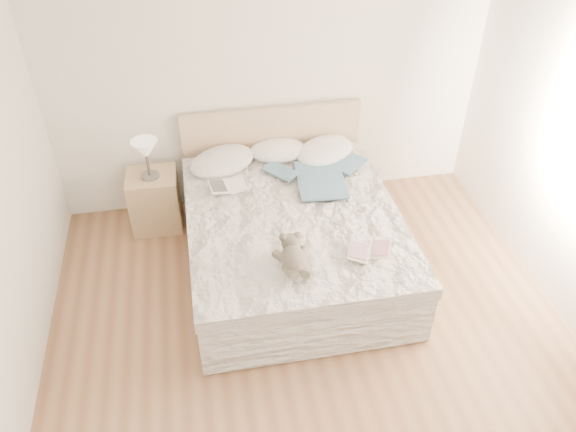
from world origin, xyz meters
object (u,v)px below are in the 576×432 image
(photo_book, at_px, (227,186))
(table_lamp, at_px, (146,151))
(nightstand, at_px, (155,201))
(bed, at_px, (291,234))
(childrens_book, at_px, (369,251))
(teddy_bear, at_px, (294,266))

(photo_book, bearing_deg, table_lamp, 142.13)
(nightstand, bearing_deg, photo_book, -31.01)
(bed, height_order, childrens_book, bed)
(bed, distance_m, childrens_book, 0.88)
(photo_book, distance_m, childrens_book, 1.40)
(photo_book, height_order, childrens_book, photo_book)
(bed, xyz_separation_m, table_lamp, (-1.15, 0.73, 0.52))
(bed, height_order, table_lamp, bed)
(bed, relative_size, childrens_book, 6.51)
(bed, distance_m, photo_book, 0.68)
(table_lamp, height_order, teddy_bear, table_lamp)
(nightstand, relative_size, photo_book, 1.73)
(nightstand, height_order, table_lamp, table_lamp)
(photo_book, height_order, teddy_bear, teddy_bear)
(bed, xyz_separation_m, nightstand, (-1.15, 0.74, -0.03))
(table_lamp, height_order, photo_book, table_lamp)
(nightstand, distance_m, table_lamp, 0.54)
(nightstand, xyz_separation_m, teddy_bear, (1.03, -1.50, 0.37))
(nightstand, distance_m, childrens_book, 2.18)
(bed, relative_size, table_lamp, 5.83)
(bed, xyz_separation_m, teddy_bear, (-0.13, -0.76, 0.34))
(table_lamp, distance_m, photo_book, 0.79)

